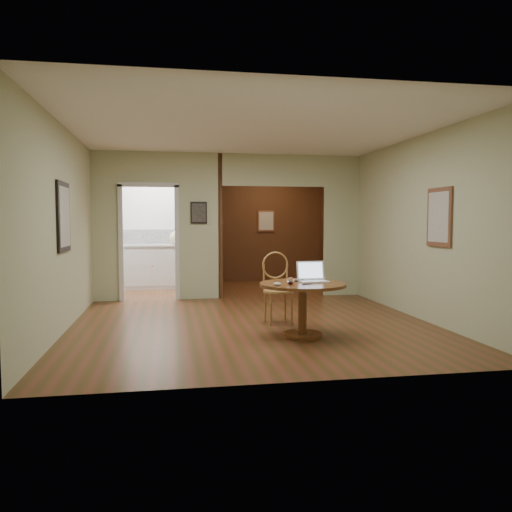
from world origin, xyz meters
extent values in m
plane|color=#483214|center=(0.00, 0.00, 0.00)|extent=(5.00, 5.00, 0.00)
plane|color=white|center=(0.00, 0.00, 2.70)|extent=(5.00, 5.00, 0.00)
plane|color=#B5B38D|center=(0.00, -2.50, 1.35)|extent=(5.00, 0.00, 5.00)
plane|color=#B5B38D|center=(-2.50, 0.00, 1.35)|extent=(0.00, 5.00, 5.00)
plane|color=#B5B38D|center=(2.50, 0.00, 1.35)|extent=(0.00, 5.00, 5.00)
cube|color=#B5B38D|center=(-2.25, 2.50, 1.35)|extent=(0.50, 2.70, 0.04)
cube|color=#B5B38D|center=(-0.60, 2.50, 1.35)|extent=(0.80, 2.70, 0.04)
cube|color=#B5B38D|center=(2.15, 2.50, 1.35)|extent=(0.70, 2.70, 0.04)
plane|color=white|center=(-1.35, 4.50, 1.35)|extent=(2.70, 0.00, 2.70)
plane|color=#382410|center=(1.15, 5.00, 1.35)|extent=(2.70, 0.00, 2.70)
cube|color=#382410|center=(-0.20, 3.75, 1.35)|extent=(0.08, 2.50, 2.70)
cube|color=black|center=(-2.48, 0.00, 1.50)|extent=(0.03, 0.70, 0.90)
cube|color=brown|center=(2.48, -0.50, 1.50)|extent=(0.03, 0.60, 0.80)
cube|color=black|center=(-0.60, 2.48, 1.60)|extent=(0.30, 0.03, 0.40)
cube|color=beige|center=(1.15, 4.98, 1.45)|extent=(0.40, 0.03, 0.50)
cube|color=white|center=(-1.35, 4.49, 1.10)|extent=(2.00, 0.02, 0.32)
cylinder|color=brown|center=(0.49, -0.78, 0.02)|extent=(0.50, 0.50, 0.04)
cylinder|color=brown|center=(0.49, -0.78, 0.33)|extent=(0.11, 0.11, 0.58)
cylinder|color=brown|center=(0.49, -0.78, 0.66)|extent=(1.08, 1.08, 0.04)
cylinder|color=#965F35|center=(0.37, 0.07, 0.46)|extent=(0.45, 0.45, 0.03)
cylinder|color=#965F35|center=(0.23, -0.09, 0.23)|extent=(0.03, 0.03, 0.46)
cylinder|color=#965F35|center=(0.53, -0.07, 0.23)|extent=(0.03, 0.03, 0.46)
cylinder|color=#965F35|center=(0.21, 0.21, 0.23)|extent=(0.03, 0.03, 0.46)
cylinder|color=#965F35|center=(0.51, 0.23, 0.23)|extent=(0.03, 0.03, 0.46)
cylinder|color=#965F35|center=(0.19, 0.21, 0.65)|extent=(0.03, 0.03, 0.37)
cylinder|color=#965F35|center=(0.53, 0.23, 0.65)|extent=(0.03, 0.03, 0.37)
torus|color=#965F35|center=(0.36, 0.23, 0.81)|extent=(0.39, 0.05, 0.39)
cube|color=silver|center=(0.65, -0.71, 0.68)|extent=(0.37, 0.26, 0.02)
cube|color=silver|center=(0.65, -0.75, 0.69)|extent=(0.31, 0.14, 0.00)
cube|color=silver|center=(0.65, -0.56, 0.81)|extent=(0.36, 0.07, 0.24)
cube|color=#8492A8|center=(0.65, -0.57, 0.81)|extent=(0.32, 0.05, 0.20)
imported|color=#B8B8BD|center=(0.51, -0.60, 0.69)|extent=(0.36, 0.30, 0.02)
ellipsoid|color=silver|center=(0.12, -0.98, 0.70)|extent=(0.11, 0.08, 0.04)
cylinder|color=#0D0C5A|center=(0.50, -0.94, 0.68)|extent=(0.13, 0.04, 0.01)
cube|color=silver|center=(-1.35, 4.20, 0.45)|extent=(2.00, 0.55, 0.90)
cube|color=#B1B0AC|center=(-1.35, 4.20, 0.92)|extent=(2.06, 0.60, 0.04)
sphere|color=#B20C0C|center=(-1.50, 3.91, 0.50)|extent=(0.03, 0.03, 0.03)
sphere|color=#B20C0C|center=(-0.50, 3.91, 0.50)|extent=(0.03, 0.03, 0.03)
ellipsoid|color=tan|center=(-1.00, 4.20, 1.08)|extent=(0.36, 0.34, 0.29)
camera|label=1|loc=(-1.14, -6.76, 1.44)|focal=35.00mm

